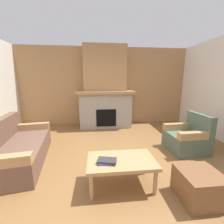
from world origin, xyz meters
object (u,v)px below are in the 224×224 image
at_px(couch, 17,149).
at_px(fireplace, 105,93).
at_px(armchair, 188,138).
at_px(ottoman, 199,186).
at_px(coffee_table, 121,163).

bearing_deg(couch, fireplace, 50.47).
relative_size(couch, armchair, 2.24).
distance_m(fireplace, ottoman, 3.73).
distance_m(coffee_table, ottoman, 1.07).
bearing_deg(fireplace, coffee_table, -89.18).
bearing_deg(ottoman, fireplace, 106.63).
bearing_deg(coffee_table, ottoman, -21.09).
bearing_deg(couch, coffee_table, -23.96).
xyz_separation_m(fireplace, ottoman, (1.03, -3.45, -0.96)).
height_order(armchair, ottoman, armchair).
bearing_deg(coffee_table, couch, 156.04).
relative_size(armchair, ottoman, 1.63).
relative_size(fireplace, coffee_table, 2.70).
height_order(fireplace, coffee_table, fireplace).
height_order(fireplace, ottoman, fireplace).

